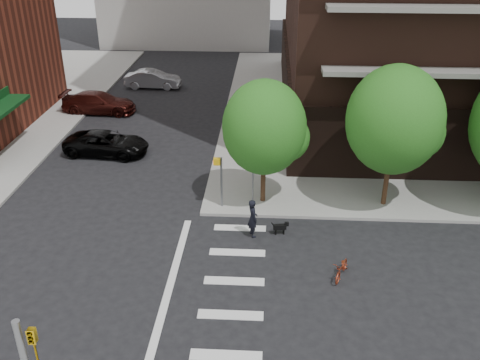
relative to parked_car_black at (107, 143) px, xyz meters
name	(u,v)px	position (x,y,z in m)	size (l,w,h in m)	color
ground	(149,312)	(5.50, -14.03, -0.70)	(120.00, 120.00, 0.00)	black
crosswalk	(209,314)	(7.71, -14.03, -0.69)	(3.85, 13.00, 0.01)	silver
tree_a	(264,128)	(9.50, -5.53, 3.35)	(4.00, 4.00, 5.90)	#301E11
tree_b	(395,120)	(15.50, -5.53, 3.85)	(4.50, 4.50, 6.65)	#301E11
pedestrian_signal	(228,174)	(7.82, -6.11, 1.16)	(2.18, 0.67, 2.60)	slate
parked_car_black	(107,143)	(0.00, 0.00, 0.00)	(5.00, 2.31, 1.39)	black
parked_car_maroon	(99,103)	(-2.64, 7.32, 0.07)	(5.29, 2.15, 1.53)	#3A120E
parked_car_silver	(153,79)	(0.00, 13.67, 0.05)	(4.55, 1.59, 1.50)	#A1A4AA
scooter	(342,269)	(12.77, -11.49, -0.29)	(0.54, 1.54, 0.81)	#9F371F
dog_walker	(253,218)	(9.10, -8.62, 0.21)	(0.43, 0.66, 1.82)	black
dog	(281,227)	(10.37, -8.41, -0.33)	(0.70, 0.27, 0.59)	black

